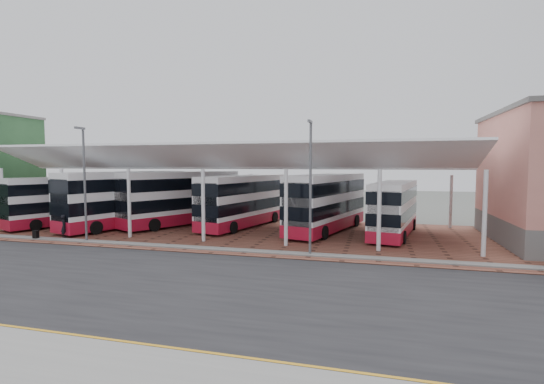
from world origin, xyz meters
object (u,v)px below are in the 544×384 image
object	(u,v)px
bus_2	(182,198)
bus_0	(68,201)
pedestrian	(64,226)
bus_5	(394,209)
bus_4	(327,203)
bus_3	(243,201)
bus_1	(125,200)

from	to	relation	value
bus_2	bus_0	bearing A→B (deg)	-139.04
bus_2	pedestrian	size ratio (longest dim) A/B	6.68
bus_5	pedestrian	world-z (taller)	bus_5
bus_0	bus_5	bearing A→B (deg)	24.96
bus_0	bus_4	bearing A→B (deg)	27.27
bus_0	bus_5	size ratio (longest dim) A/B	1.04
bus_2	bus_3	xyz separation A→B (m)	(5.76, 0.36, -0.15)
bus_1	bus_5	distance (m)	22.60
bus_1	bus_3	size ratio (longest dim) A/B	1.07
bus_2	pedestrian	bearing A→B (deg)	-96.78
bus_2	pedestrian	distance (m)	9.85
bus_2	bus_4	size ratio (longest dim) A/B	1.01
bus_0	bus_2	size ratio (longest dim) A/B	0.92
bus_5	bus_0	bearing A→B (deg)	-165.37
bus_0	bus_4	world-z (taller)	bus_4
bus_5	bus_4	bearing A→B (deg)	-175.60
bus_3	pedestrian	size ratio (longest dim) A/B	6.42
bus_1	bus_2	xyz separation A→B (m)	(4.19, 2.39, -0.01)
bus_1	bus_5	world-z (taller)	bus_1
bus_4	bus_5	xyz separation A→B (m)	(5.22, -0.56, -0.27)
bus_0	bus_3	world-z (taller)	bus_3
bus_2	pedestrian	xyz separation A→B (m)	(-5.28, -8.18, -1.51)
bus_1	bus_3	bearing A→B (deg)	33.11
bus_0	bus_2	distance (m)	10.27
bus_1	bus_5	bearing A→B (deg)	22.11
bus_5	pedestrian	distance (m)	24.83
bus_0	pedestrian	xyz separation A→B (m)	(4.64, -5.54, -1.28)
bus_1	bus_0	bearing A→B (deg)	-159.93
bus_1	bus_3	world-z (taller)	bus_1
bus_1	pedestrian	distance (m)	6.08
bus_2	bus_4	world-z (taller)	bus_2
bus_5	bus_3	bearing A→B (deg)	-173.93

